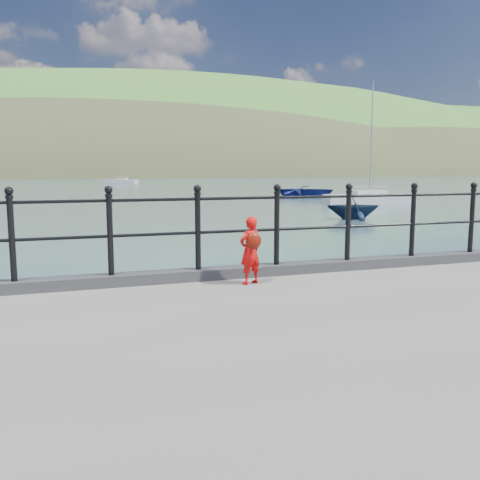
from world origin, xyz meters
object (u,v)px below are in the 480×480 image
object	(u,v)px
railing	(238,221)
child	(250,250)
launch_navy	(353,206)
launch_blue	(307,191)
sailboat_near	(369,199)
sailboat_deep	(122,182)

from	to	relation	value
railing	child	size ratio (longest dim) A/B	19.59
launch_navy	launch_blue	bearing A→B (deg)	-6.01
railing	sailboat_near	xyz separation A→B (m)	(19.26, 26.36, -1.48)
launch_navy	railing	bearing A→B (deg)	158.36
child	railing	bearing A→B (deg)	-110.04
launch_navy	sailboat_deep	bearing A→B (deg)	17.45
child	launch_blue	size ratio (longest dim) A/B	0.18
child	sailboat_deep	distance (m)	93.14
child	launch_navy	world-z (taller)	child
launch_navy	child	bearing A→B (deg)	159.18
railing	launch_blue	world-z (taller)	railing
launch_navy	sailboat_deep	xyz separation A→B (m)	(-4.26, 76.19, -0.37)
railing	sailboat_near	size ratio (longest dim) A/B	1.96
child	sailboat_near	world-z (taller)	sailboat_near
launch_blue	child	bearing A→B (deg)	-168.06
child	launch_blue	bearing A→B (deg)	-138.18
child	launch_blue	xyz separation A→B (m)	(19.82, 38.69, -0.93)
railing	launch_navy	world-z (taller)	railing
launch_navy	sailboat_deep	size ratio (longest dim) A/B	0.30
railing	launch_blue	bearing A→B (deg)	62.57
sailboat_deep	railing	bearing A→B (deg)	-63.62
sailboat_near	launch_navy	bearing A→B (deg)	-117.19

